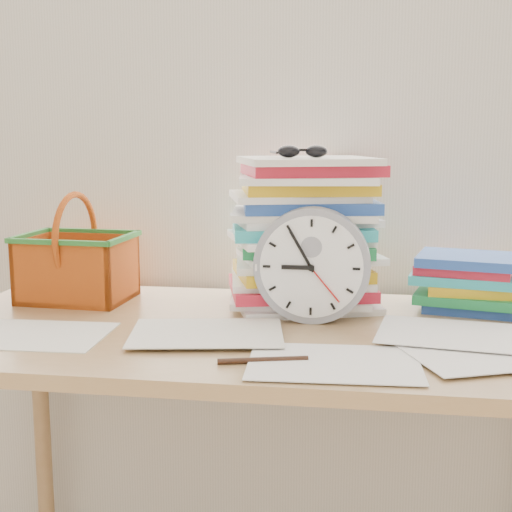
% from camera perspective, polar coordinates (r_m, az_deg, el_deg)
% --- Properties ---
extents(curtain, '(2.40, 0.01, 2.50)m').
position_cam_1_polar(curtain, '(1.82, 2.28, 14.54)').
color(curtain, silver).
rests_on(curtain, room_shell).
extents(desk, '(1.40, 0.70, 0.75)m').
position_cam_1_polar(desk, '(1.52, 0.49, -8.42)').
color(desk, '#9E784A').
rests_on(desk, ground).
extents(paper_stack, '(0.40, 0.36, 0.35)m').
position_cam_1_polar(paper_stack, '(1.65, 3.77, 1.90)').
color(paper_stack, white).
rests_on(paper_stack, desk).
extents(clock, '(0.25, 0.05, 0.25)m').
position_cam_1_polar(clock, '(1.51, 4.51, -0.74)').
color(clock, gray).
rests_on(clock, desk).
extents(sunglasses, '(0.15, 0.14, 0.03)m').
position_cam_1_polar(sunglasses, '(1.59, 3.74, 8.36)').
color(sunglasses, black).
rests_on(sunglasses, paper_stack).
extents(book_stack, '(0.28, 0.23, 0.13)m').
position_cam_1_polar(book_stack, '(1.69, 16.74, -2.06)').
color(book_stack, white).
rests_on(book_stack, desk).
extents(basket, '(0.27, 0.21, 0.26)m').
position_cam_1_polar(basket, '(1.76, -14.18, 0.64)').
color(basket, '#C55313').
rests_on(basket, desk).
extents(pen, '(0.16, 0.05, 0.01)m').
position_cam_1_polar(pen, '(1.27, 0.56, -8.32)').
color(pen, black).
rests_on(pen, desk).
extents(scattered_papers, '(1.26, 0.42, 0.02)m').
position_cam_1_polar(scattered_papers, '(1.49, 0.49, -5.48)').
color(scattered_papers, white).
rests_on(scattered_papers, desk).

